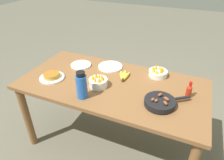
% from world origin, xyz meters
% --- Properties ---
extents(ground_plane, '(14.00, 14.00, 0.00)m').
position_xyz_m(ground_plane, '(0.00, 0.00, 0.00)').
color(ground_plane, '#666051').
extents(dining_table, '(1.68, 0.84, 0.77)m').
position_xyz_m(dining_table, '(0.00, 0.00, 0.67)').
color(dining_table, brown).
rests_on(dining_table, ground_plane).
extents(banana_bunch, '(0.12, 0.19, 0.04)m').
position_xyz_m(banana_bunch, '(0.07, 0.13, 0.79)').
color(banana_bunch, yellow).
rests_on(banana_bunch, dining_table).
extents(skillet, '(0.33, 0.28, 0.08)m').
position_xyz_m(skillet, '(0.47, -0.15, 0.80)').
color(skillet, black).
rests_on(skillet, dining_table).
extents(frittata_plate_center, '(0.23, 0.23, 0.05)m').
position_xyz_m(frittata_plate_center, '(-0.55, -0.15, 0.79)').
color(frittata_plate_center, white).
rests_on(frittata_plate_center, dining_table).
extents(empty_plate_near_front, '(0.21, 0.21, 0.02)m').
position_xyz_m(empty_plate_near_front, '(-0.43, 0.18, 0.78)').
color(empty_plate_near_front, white).
rests_on(empty_plate_near_front, dining_table).
extents(empty_plate_far_left, '(0.25, 0.25, 0.02)m').
position_xyz_m(empty_plate_far_left, '(-0.13, 0.26, 0.78)').
color(empty_plate_far_left, white).
rests_on(empty_plate_far_left, dining_table).
extents(fruit_bowl_mango, '(0.18, 0.18, 0.11)m').
position_xyz_m(fruit_bowl_mango, '(0.35, 0.29, 0.81)').
color(fruit_bowl_mango, white).
rests_on(fruit_bowl_mango, dining_table).
extents(fruit_bowl_citrus, '(0.16, 0.16, 0.12)m').
position_xyz_m(fruit_bowl_citrus, '(-0.09, -0.10, 0.82)').
color(fruit_bowl_citrus, white).
rests_on(fruit_bowl_citrus, dining_table).
extents(water_bottle, '(0.09, 0.09, 0.23)m').
position_xyz_m(water_bottle, '(-0.14, -0.29, 0.88)').
color(water_bottle, blue).
rests_on(water_bottle, dining_table).
extents(hot_sauce_bottle, '(0.04, 0.04, 0.15)m').
position_xyz_m(hot_sauce_bottle, '(0.65, 0.05, 0.83)').
color(hot_sauce_bottle, '#B72814').
rests_on(hot_sauce_bottle, dining_table).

